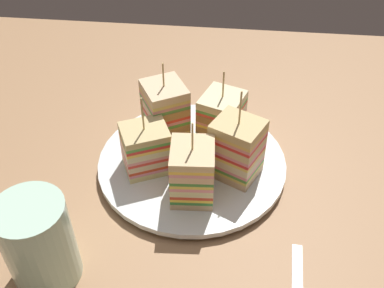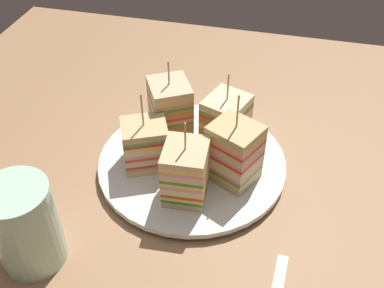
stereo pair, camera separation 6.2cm
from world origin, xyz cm
name	(u,v)px [view 1 (the left image)]	position (x,y,z in cm)	size (l,w,h in cm)	color
ground_plane	(192,171)	(0.00, 0.00, -0.90)	(98.71, 87.71, 1.80)	#A27852
plate	(192,163)	(0.00, 0.00, 0.87)	(26.72, 26.72, 1.44)	white
sandwich_wedge_0	(165,113)	(-4.40, 4.63, 6.02)	(7.76, 8.00, 12.81)	#DFC683
sandwich_wedge_1	(146,148)	(-6.04, -2.06, 4.85)	(7.71, 7.25, 11.76)	beige
sandwich_wedge_2	(192,172)	(0.74, -6.34, 5.34)	(5.80, 6.46, 11.79)	#DAB685
sandwich_wedge_3	(236,149)	(6.12, -1.84, 5.78)	(7.82, 7.46, 13.52)	#DCB78A
sandwich_wedge_4	(221,118)	(3.72, 5.18, 5.24)	(7.19, 7.60, 11.69)	beige
chip_pile	(197,156)	(0.81, -0.62, 2.90)	(7.23, 6.58, 3.57)	#EEC667
drinking_glass	(41,247)	(-14.47, -19.17, 4.83)	(7.59, 7.59, 11.27)	silver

